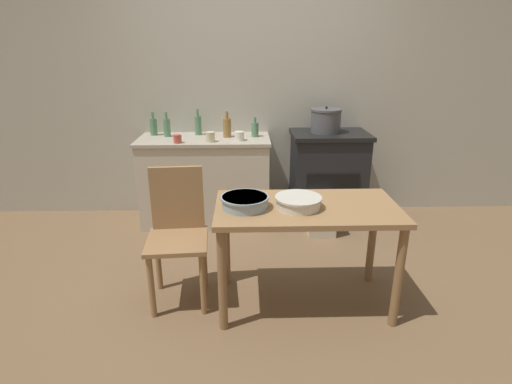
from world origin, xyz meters
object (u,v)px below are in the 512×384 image
stove (327,176)px  chair (178,231)px  cup_right (210,137)px  bottle_mid_left (167,127)px  cup_center_right (178,139)px  cup_mid_right (239,136)px  bottle_far_left (198,125)px  flour_sack (322,216)px  bottle_left (154,126)px  mixing_bowl_large (245,201)px  bottle_center_left (227,127)px  stock_pot (326,121)px  bottle_center (255,129)px  mixing_bowl_small (298,202)px  work_table (306,221)px

stove → chair: 1.87m
stove → cup_right: 1.25m
bottle_mid_left → cup_center_right: 0.33m
cup_mid_right → bottle_far_left: bearing=145.6°
flour_sack → cup_right: (-1.03, 0.21, 0.72)m
bottle_left → cup_center_right: (0.29, -0.36, -0.05)m
mixing_bowl_large → cup_right: bearing=103.6°
mixing_bowl_large → bottle_mid_left: 1.72m
bottle_far_left → cup_mid_right: (0.41, -0.28, -0.06)m
chair → bottle_far_left: (0.00, 1.48, 0.46)m
bottle_center_left → bottle_left: bearing=171.1°
stock_pot → bottle_center: 0.69m
mixing_bowl_small → bottle_mid_left: (-1.09, 1.55, 0.19)m
chair → cup_right: 1.23m
chair → bottle_center: bottle_center is taller
flour_sack → bottle_center_left: bearing=154.9°
work_table → bottle_left: bearing=129.2°
bottle_mid_left → cup_right: size_ratio=2.59×
work_table → cup_mid_right: cup_mid_right is taller
stock_pot → flour_sack: bearing=-99.4°
stock_pot → cup_mid_right: size_ratio=3.41×
stock_pot → bottle_far_left: size_ratio=1.17×
mixing_bowl_large → bottle_far_left: (-0.46, 1.62, 0.19)m
flour_sack → bottle_left: (-1.62, 0.53, 0.76)m
flour_sack → bottle_far_left: 1.51m
stock_pot → bottle_mid_left: bearing=178.0°
bottle_center → cup_right: size_ratio=2.07×
chair → bottle_center_left: size_ratio=3.73×
cup_center_right → chair: bearing=-82.5°
mixing_bowl_large → mixing_bowl_small: bearing=-1.5°
chair → mixing_bowl_large: size_ratio=3.03×
chair → bottle_left: size_ratio=4.07×
bottle_center → stock_pot: bearing=-1.7°
bottle_far_left → cup_mid_right: 0.50m
bottle_left → bottle_center_left: bearing=-8.9°
bottle_far_left → bottle_mid_left: (-0.29, -0.08, -0.01)m
stove → mixing_bowl_large: (-0.84, -1.49, 0.31)m
stock_pot → mixing_bowl_small: stock_pot is taller
bottle_left → cup_right: 0.67m
mixing_bowl_large → bottle_center: bearing=86.0°
bottle_mid_left → cup_right: (0.44, -0.25, -0.05)m
stove → mixing_bowl_large: size_ratio=2.96×
cup_center_right → cup_mid_right: (0.56, 0.08, 0.00)m
work_table → bottle_center_left: 1.61m
stove → flour_sack: stove is taller
mixing_bowl_large → bottle_center_left: 1.52m
bottle_center_left → bottle_mid_left: bearing=175.8°
chair → bottle_center: size_ratio=4.89×
bottle_mid_left → bottle_center_left: bearing=-4.2°
mixing_bowl_large → stove: bearing=60.6°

